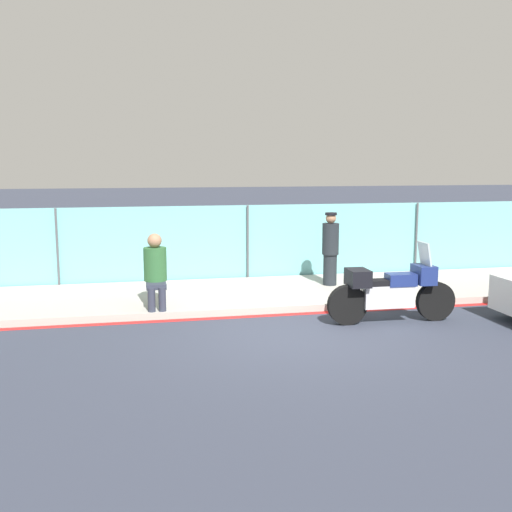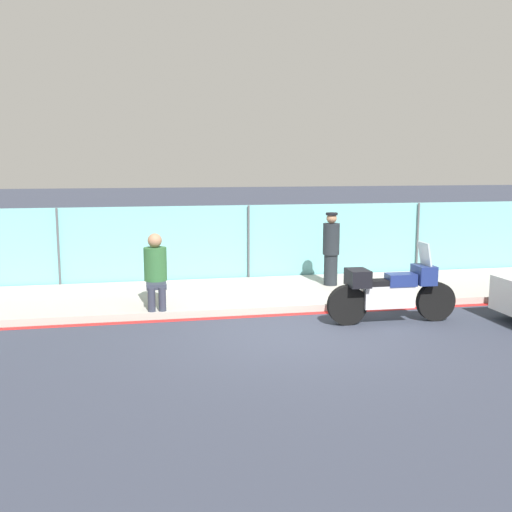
# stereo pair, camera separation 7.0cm
# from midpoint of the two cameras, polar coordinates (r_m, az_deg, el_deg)

# --- Properties ---
(ground_plane) EXTENTS (120.00, 120.00, 0.00)m
(ground_plane) POSITION_cam_midpoint_polar(r_m,az_deg,el_deg) (10.21, 4.15, -7.44)
(ground_plane) COLOR #333847
(sidewalk) EXTENTS (32.29, 3.06, 0.14)m
(sidewalk) POSITION_cam_midpoint_polar(r_m,az_deg,el_deg) (12.95, 0.70, -3.58)
(sidewalk) COLOR #ADA89E
(sidewalk) RESTS_ON ground_plane
(curb_paint_stripe) EXTENTS (32.29, 0.18, 0.01)m
(curb_paint_stripe) POSITION_cam_midpoint_polar(r_m,az_deg,el_deg) (11.43, 2.39, -5.62)
(curb_paint_stripe) COLOR red
(curb_paint_stripe) RESTS_ON ground_plane
(storefront_fence) EXTENTS (30.68, 0.17, 1.86)m
(storefront_fence) POSITION_cam_midpoint_polar(r_m,az_deg,el_deg) (14.36, -0.64, 1.16)
(storefront_fence) COLOR #6BB2B7
(storefront_fence) RESTS_ON ground_plane
(motorcycle) EXTENTS (2.40, 0.53, 1.46)m
(motorcycle) POSITION_cam_midpoint_polar(r_m,az_deg,el_deg) (11.03, 12.94, -3.27)
(motorcycle) COLOR black
(motorcycle) RESTS_ON ground_plane
(officer_standing) EXTENTS (0.37, 0.37, 1.63)m
(officer_standing) POSITION_cam_midpoint_polar(r_m,az_deg,el_deg) (13.47, 7.31, 0.73)
(officer_standing) COLOR #1E2328
(officer_standing) RESTS_ON sidewalk
(person_seated_on_curb) EXTENTS (0.44, 0.74, 1.40)m
(person_seated_on_curb) POSITION_cam_midpoint_polar(r_m,az_deg,el_deg) (11.50, -9.38, -1.02)
(person_seated_on_curb) COLOR #2D3342
(person_seated_on_curb) RESTS_ON sidewalk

